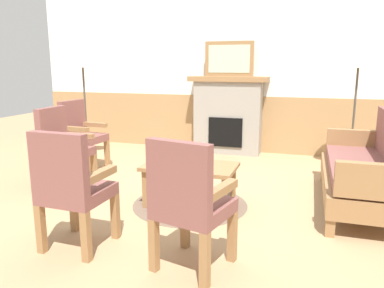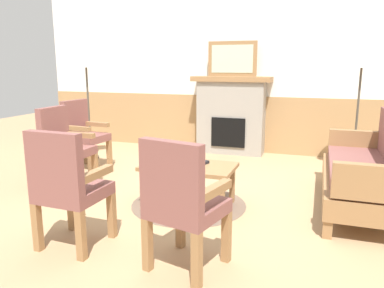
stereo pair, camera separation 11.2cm
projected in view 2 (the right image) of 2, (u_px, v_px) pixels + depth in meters
name	position (u px, v px, depth m)	size (l,w,h in m)	color
ground_plane	(182.00, 198.00, 4.19)	(14.00, 14.00, 0.00)	tan
wall_back	(235.00, 74.00, 6.32)	(7.20, 0.14, 2.70)	white
fireplace	(231.00, 115.00, 6.23)	(1.30, 0.44, 1.28)	gray
framed_picture	(232.00, 59.00, 6.04)	(0.80, 0.04, 0.56)	olive
couch	(365.00, 171.00, 3.82)	(0.70, 1.80, 0.98)	olive
coffee_table	(189.00, 170.00, 3.92)	(0.96, 0.56, 0.44)	olive
round_rug	(189.00, 204.00, 4.00)	(1.22, 1.22, 0.01)	brown
book_on_table	(196.00, 162.00, 3.97)	(0.24, 0.15, 0.03)	black
armchair_near_fireplace	(63.00, 144.00, 4.45)	(0.48, 0.48, 0.98)	olive
armchair_by_window_left	(83.00, 131.00, 5.30)	(0.52, 0.52, 0.98)	olive
armchair_front_left	(67.00, 184.00, 2.95)	(0.50, 0.50, 0.98)	olive
armchair_front_center	(182.00, 200.00, 2.61)	(0.58, 0.58, 0.98)	olive
floor_lamp_by_couch	(362.00, 66.00, 4.88)	(0.36, 0.36, 1.68)	#332D28
floor_lamp_by_chairs	(86.00, 66.00, 5.68)	(0.36, 0.36, 1.68)	#332D28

